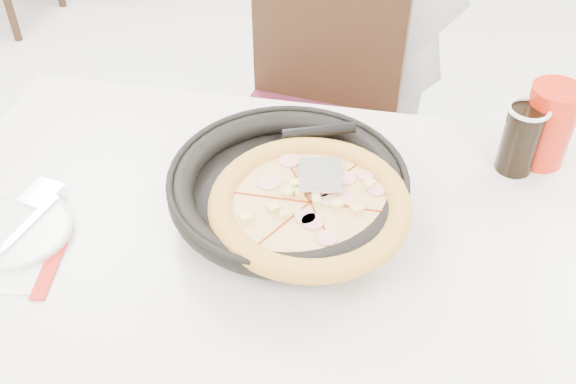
% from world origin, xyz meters
% --- Properties ---
extents(main_table, '(1.20, 0.81, 0.75)m').
position_xyz_m(main_table, '(-0.21, -0.04, 0.38)').
color(main_table, silver).
rests_on(main_table, floor).
extents(chair_far, '(0.48, 0.48, 0.95)m').
position_xyz_m(chair_far, '(-0.24, 0.60, 0.47)').
color(chair_far, black).
rests_on(chair_far, floor).
extents(trivet, '(0.11, 0.11, 0.04)m').
position_xyz_m(trivet, '(-0.14, -0.03, 0.77)').
color(trivet, black).
rests_on(trivet, main_table).
extents(pizza_pan, '(0.34, 0.34, 0.01)m').
position_xyz_m(pizza_pan, '(-0.17, 0.02, 0.79)').
color(pizza_pan, black).
rests_on(pizza_pan, trivet).
extents(pizza, '(0.29, 0.29, 0.02)m').
position_xyz_m(pizza, '(-0.13, -0.03, 0.81)').
color(pizza, gold).
rests_on(pizza, pizza_pan).
extents(pizza_server, '(0.08, 0.10, 0.00)m').
position_xyz_m(pizza_server, '(-0.12, 0.03, 0.84)').
color(pizza_server, white).
rests_on(pizza_server, pizza).
extents(napkin, '(0.16, 0.16, 0.00)m').
position_xyz_m(napkin, '(-0.60, -0.17, 0.75)').
color(napkin, white).
rests_on(napkin, main_table).
extents(side_plate, '(0.18, 0.18, 0.01)m').
position_xyz_m(side_plate, '(-0.61, -0.12, 0.76)').
color(side_plate, silver).
rests_on(side_plate, napkin).
extents(fork, '(0.05, 0.15, 0.00)m').
position_xyz_m(fork, '(-0.60, -0.10, 0.77)').
color(fork, white).
rests_on(fork, side_plate).
extents(cola_glass, '(0.07, 0.07, 0.13)m').
position_xyz_m(cola_glass, '(0.22, 0.22, 0.81)').
color(cola_glass, black).
rests_on(cola_glass, main_table).
extents(red_cup, '(0.09, 0.09, 0.16)m').
position_xyz_m(red_cup, '(0.27, 0.26, 0.83)').
color(red_cup, red).
rests_on(red_cup, main_table).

